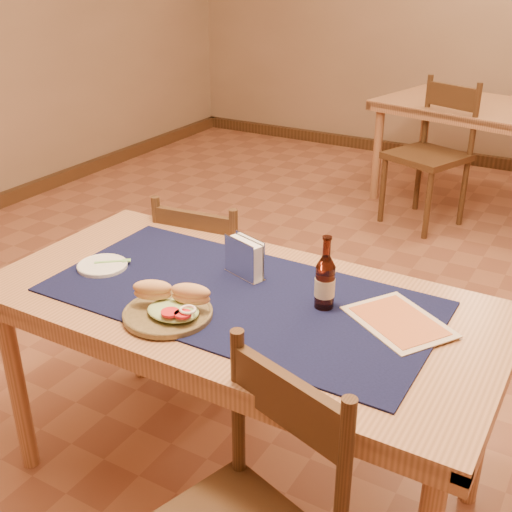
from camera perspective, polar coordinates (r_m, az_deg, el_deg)
The scene contains 13 objects.
room at distance 2.47m, azimuth 8.58°, elevation 17.80°, with size 6.04×7.04×2.84m.
main_table at distance 2.03m, azimuth -1.42°, elevation -5.71°, with size 1.60×0.80×0.75m.
placemat at distance 1.99m, azimuth -1.45°, elevation -3.60°, with size 1.20×0.60×0.01m, color #0F123A.
baseboard at distance 2.97m, azimuth 6.89°, elevation -8.99°, with size 6.00×7.00×0.10m.
back_table at distance 4.84m, azimuth 21.16°, elevation 11.20°, with size 1.85×1.20×0.75m.
chair_main_far at distance 2.73m, azimuth -3.86°, elevation -2.42°, with size 0.44×0.44×0.85m.
chair_back_near at distance 4.52m, azimuth 15.34°, elevation 8.93°, with size 0.58×0.58×0.97m.
sandwich_plate at distance 1.88m, azimuth -7.65°, elevation -4.59°, with size 0.26×0.26×0.10m.
side_plate at distance 2.22m, azimuth -13.50°, elevation -0.80°, with size 0.17×0.17×0.01m.
fork at distance 2.22m, azimuth -12.37°, elevation -0.46°, with size 0.10×0.09×0.00m.
beer_bottle at distance 1.90m, azimuth 6.15°, elevation -2.27°, with size 0.06×0.06×0.23m.
napkin_holder at distance 2.08m, azimuth -1.03°, elevation -0.23°, with size 0.16×0.10×0.13m.
menu_card at distance 1.89m, azimuth 12.58°, elevation -5.70°, with size 0.36×0.34×0.01m.
Camera 1 is at (0.92, -2.28, 1.72)m, focal length 45.00 mm.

